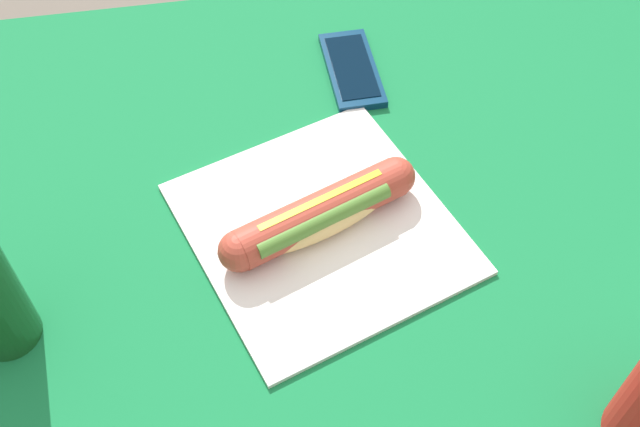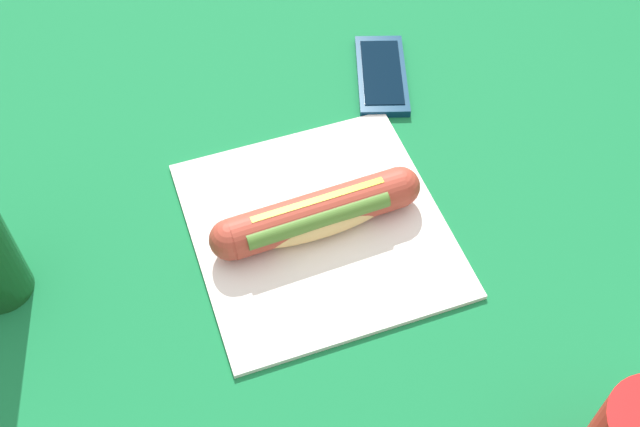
# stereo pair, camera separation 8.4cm
# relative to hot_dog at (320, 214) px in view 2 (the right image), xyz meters

# --- Properties ---
(dining_table) EXTENTS (1.16, 0.97, 0.76)m
(dining_table) POSITION_rel_hot_dog_xyz_m (-0.00, 0.05, -0.16)
(dining_table) COLOR brown
(dining_table) RESTS_ON ground
(paper_wrapper) EXTENTS (0.35, 0.36, 0.01)m
(paper_wrapper) POSITION_rel_hot_dog_xyz_m (0.00, -0.00, -0.03)
(paper_wrapper) COLOR silver
(paper_wrapper) RESTS_ON dining_table
(hot_dog) EXTENTS (0.23, 0.12, 0.05)m
(hot_dog) POSITION_rel_hot_dog_xyz_m (0.00, 0.00, 0.00)
(hot_dog) COLOR #E5BC75
(hot_dog) RESTS_ON paper_wrapper
(cell_phone) EXTENTS (0.06, 0.14, 0.01)m
(cell_phone) POSITION_rel_hot_dog_xyz_m (-0.08, -0.24, -0.02)
(cell_phone) COLOR #0A2D4C
(cell_phone) RESTS_ON dining_table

